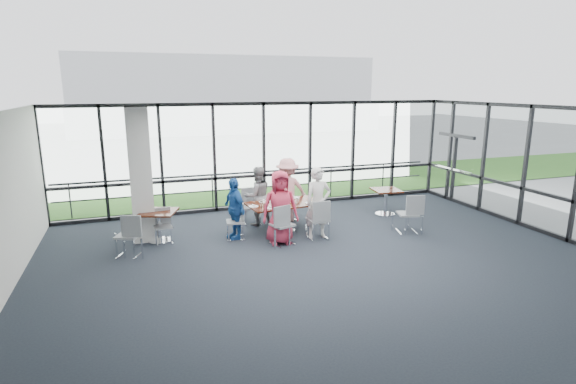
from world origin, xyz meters
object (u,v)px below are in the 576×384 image
object	(u,v)px
side_table_left	(158,216)
chair_spare_lb	(163,227)
chair_main_fl	(251,207)
diner_far_right	(287,190)
chair_main_fr	(286,204)
chair_main_end	(235,222)
diner_far_left	(258,196)
main_table	(284,208)
side_table_right	(386,194)
chair_spare_la	(128,236)
structural_column	(141,175)
diner_end	(234,209)
diner_near_left	(280,207)
chair_main_nl	(282,225)
chair_main_nr	(318,220)
chair_spare_r	(408,214)
diner_near_right	(318,203)

from	to	relation	value
side_table_left	chair_spare_lb	bearing A→B (deg)	-61.24
chair_spare_lb	chair_main_fl	bearing A→B (deg)	-165.83
diner_far_right	chair_main_fr	bearing A→B (deg)	-94.20
chair_main_fr	chair_main_end	bearing A→B (deg)	22.10
diner_far_left	main_table	bearing A→B (deg)	118.28
side_table_right	chair_spare_la	world-z (taller)	chair_spare_la
structural_column	chair_spare_lb	size ratio (longest dim) A/B	3.96
structural_column	diner_end	world-z (taller)	structural_column
chair_main_end	chair_spare_lb	distance (m)	1.71
side_table_right	chair_spare_lb	xyz separation A→B (m)	(-6.28, -0.40, -0.21)
diner_near_left	diner_end	world-z (taller)	diner_near_left
chair_main_nl	chair_main_end	bearing A→B (deg)	122.89
chair_main_nr	chair_spare_r	size ratio (longest dim) A/B	0.98
chair_main_nr	diner_far_right	bearing A→B (deg)	97.54
diner_end	chair_main_nl	xyz separation A→B (m)	(0.96, -0.80, -0.27)
diner_near_right	diner_end	size ratio (longest dim) A/B	1.16
diner_far_right	chair_spare_lb	xyz separation A→B (m)	(-3.37, -0.73, -0.48)
diner_end	chair_main_end	bearing A→B (deg)	0.29
diner_far_right	chair_main_end	bearing A→B (deg)	29.12
chair_main_nl	chair_spare_la	world-z (taller)	chair_main_nl
diner_far_left	chair_main_fr	bearing A→B (deg)	-174.84
chair_spare_la	structural_column	bearing A→B (deg)	94.13
diner_end	chair_main_nl	size ratio (longest dim) A/B	1.56
diner_far_left	diner_far_right	size ratio (longest dim) A/B	0.90
main_table	chair_spare_la	size ratio (longest dim) A/B	2.06
structural_column	diner_far_left	xyz separation A→B (m)	(2.92, 0.29, -0.81)
structural_column	chair_spare_la	size ratio (longest dim) A/B	3.37
main_table	chair_main_fl	world-z (taller)	chair_main_fl
diner_near_left	chair_main_fr	size ratio (longest dim) A/B	1.93
diner_near_right	chair_main_fr	world-z (taller)	diner_near_right
structural_column	chair_spare_la	xyz separation A→B (m)	(-0.37, -1.02, -1.13)
side_table_right	chair_main_fr	size ratio (longest dim) A/B	0.93
side_table_right	chair_main_nl	xyz separation A→B (m)	(-3.64, -1.43, -0.13)
side_table_left	main_table	bearing A→B (deg)	-4.29
chair_main_nr	chair_spare_r	bearing A→B (deg)	-7.58
structural_column	diner_far_left	distance (m)	3.04
main_table	diner_far_right	xyz separation A→B (m)	(0.37, 0.81, 0.26)
diner_near_left	chair_main_fr	world-z (taller)	diner_near_left
structural_column	chair_main_end	distance (m)	2.49
diner_far_left	chair_main_nr	size ratio (longest dim) A/B	1.65
diner_near_left	chair_main_fr	distance (m)	1.95
chair_main_nr	chair_main_end	bearing A→B (deg)	161.25
chair_main_nr	main_table	bearing A→B (deg)	124.98
side_table_left	chair_spare_r	xyz separation A→B (m)	(6.01, -1.38, -0.13)
diner_near_right	diner_far_right	bearing A→B (deg)	99.92
chair_main_nl	chair_main_end	distance (m)	1.21
chair_main_end	chair_spare_r	bearing A→B (deg)	85.79
chair_spare_la	chair_spare_r	distance (m)	6.73
diner_near_right	diner_far_right	size ratio (longest dim) A/B	1.00
diner_near_left	chair_main_nr	world-z (taller)	diner_near_left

